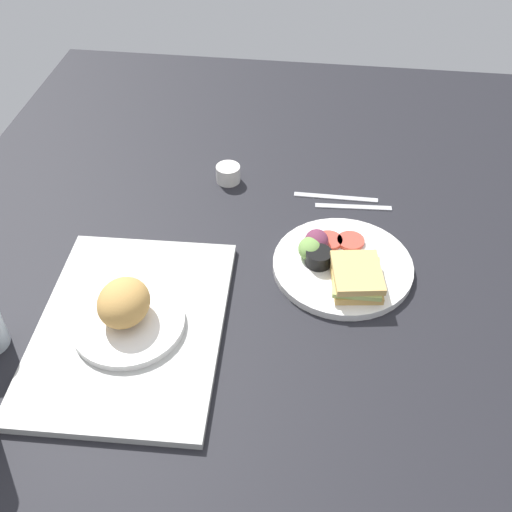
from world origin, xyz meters
TOP-DOWN VIEW (x-y plane):
  - ground_plane at (0.00, 0.00)cm, footprint 190.00×150.00cm
  - serving_tray at (-15.88, 23.47)cm, footprint 46.21×34.67cm
  - bread_plate_near at (-15.87, 23.79)cm, footprint 19.99×19.99cm
  - plate_with_salad at (4.09, -13.62)cm, footprint 27.81×27.81cm
  - espresso_cup at (31.12, 13.26)cm, footprint 5.60×5.60cm
  - fork at (24.76, -16.03)cm, footprint 2.42×17.05cm
  - knife at (27.76, -12.03)cm, footprint 1.45×19.00cm

SIDE VIEW (x-z plane):
  - ground_plane at x=0.00cm, z-range -3.00..0.00cm
  - fork at x=24.76cm, z-range 0.00..0.50cm
  - knife at x=27.76cm, z-range 0.00..0.50cm
  - serving_tray at x=-15.88cm, z-range 0.00..1.60cm
  - plate_with_salad at x=4.09cm, z-range -0.96..4.44cm
  - espresso_cup at x=31.12cm, z-range 0.00..4.00cm
  - bread_plate_near at x=-15.87cm, z-range 0.38..9.01cm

